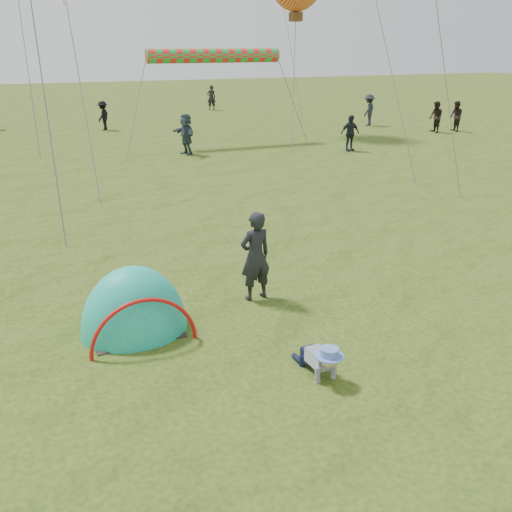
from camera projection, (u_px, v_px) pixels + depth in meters
name	position (u px, v px, depth m)	size (l,w,h in m)	color
ground	(306.00, 390.00, 7.99)	(140.00, 140.00, 0.00)	#214311
crawling_toddler	(321.00, 358.00, 8.24)	(0.52, 0.75, 0.57)	black
popup_tent	(135.00, 331.00, 9.62)	(1.78, 1.47, 2.31)	#0F9F6B
standing_adult	(255.00, 256.00, 10.55)	(0.62, 0.41, 1.71)	black
crowd_person_1	(436.00, 117.00, 30.63)	(0.80, 0.62, 1.64)	black
crowd_person_5	(186.00, 134.00, 24.54)	(1.62, 0.52, 1.75)	#303E49
crowd_person_6	(211.00, 98.00, 40.94)	(0.63, 0.41, 1.73)	black
crowd_person_7	(456.00, 116.00, 31.01)	(0.79, 0.61, 1.62)	black
crowd_person_9	(369.00, 110.00, 33.20)	(1.15, 0.66, 1.79)	#21232A
crowd_person_14	(350.00, 133.00, 25.37)	(0.93, 0.39, 1.58)	black
crowd_person_15	(103.00, 116.00, 31.48)	(1.02, 0.59, 1.58)	black
rainbow_tube_kite	(214.00, 56.00, 26.26)	(0.64, 0.64, 6.33)	red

